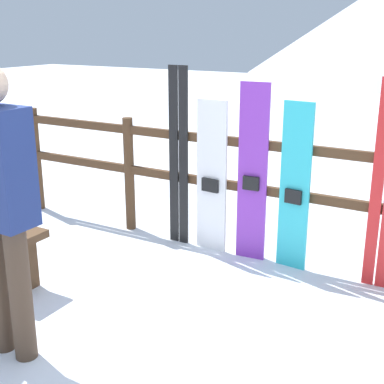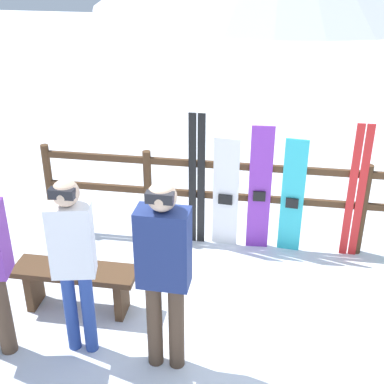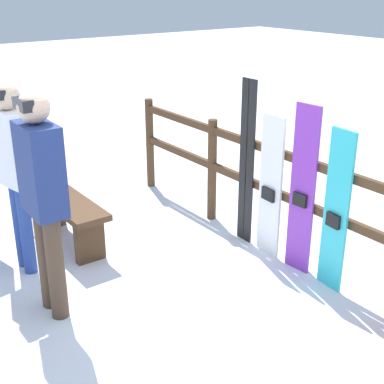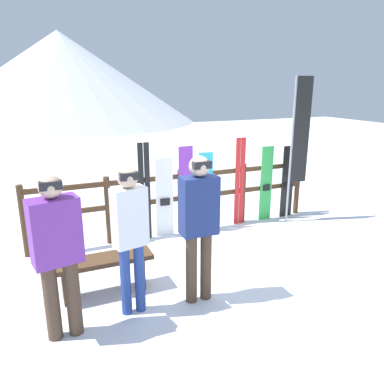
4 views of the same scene
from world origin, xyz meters
TOP-DOWN VIEW (x-y plane):
  - ground_plane at (0.00, 0.00)m, footprint 40.00×40.00m
  - fence at (0.00, 1.74)m, footprint 5.23×0.10m
  - bench at (-1.67, 0.19)m, footprint 1.24×0.36m
  - person_white at (-1.43, -0.35)m, footprint 0.41×0.28m
  - person_navy at (-0.62, -0.42)m, footprint 0.44×0.25m
  - ski_pair_black at (-0.67, 1.69)m, footprint 0.20×0.02m
  - snowboard_white at (-0.32, 1.68)m, footprint 0.31×0.07m
  - snowboard_purple at (0.08, 1.68)m, footprint 0.26×0.07m
  - snowboard_cyan at (0.47, 1.68)m, footprint 0.26×0.07m

SIDE VIEW (x-z plane):
  - ground_plane at x=0.00m, z-range 0.00..0.00m
  - bench at x=-1.67m, z-range 0.11..0.60m
  - fence at x=0.00m, z-range 0.11..1.26m
  - snowboard_white at x=-0.32m, z-range 0.00..1.39m
  - snowboard_cyan at x=0.47m, z-range 0.00..1.43m
  - snowboard_purple at x=0.08m, z-range 0.00..1.56m
  - ski_pair_black at x=-0.67m, z-range 0.00..1.68m
  - person_white at x=-1.43m, z-range 0.17..1.92m
  - person_navy at x=-0.62m, z-range 0.16..1.97m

